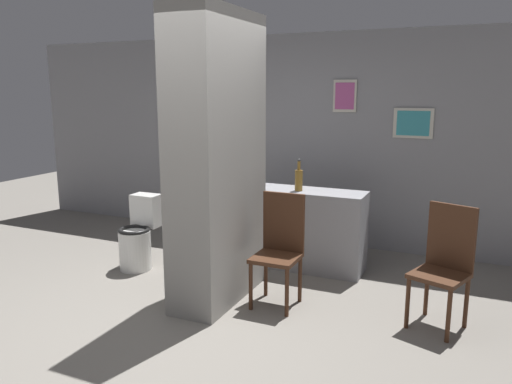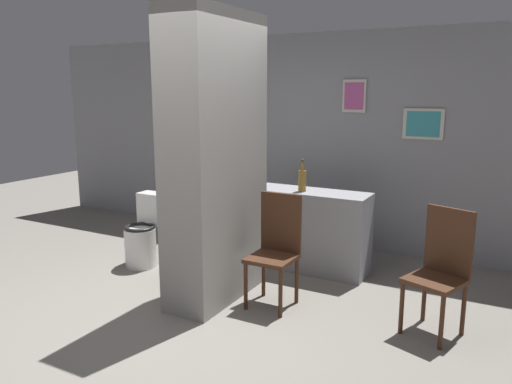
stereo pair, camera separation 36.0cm
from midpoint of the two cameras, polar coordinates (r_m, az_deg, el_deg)
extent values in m
plane|color=slate|center=(4.47, -6.80, -13.97)|extent=(14.00, 14.00, 0.00)
cube|color=gray|center=(6.39, 6.68, 5.93)|extent=(8.00, 0.06, 2.60)
cube|color=beige|center=(7.07, -5.68, 9.75)|extent=(0.36, 0.02, 0.48)
cube|color=#D86633|center=(7.06, -5.74, 9.74)|extent=(0.30, 0.01, 0.39)
cube|color=beige|center=(5.93, 20.25, 7.30)|extent=(0.44, 0.02, 0.34)
cube|color=teal|center=(5.92, 20.23, 7.29)|extent=(0.36, 0.01, 0.28)
cube|color=beige|center=(6.09, 12.88, 10.64)|extent=(0.28, 0.02, 0.38)
cube|color=#B24C8C|center=(6.07, 12.84, 10.64)|extent=(0.23, 0.01, 0.31)
cube|color=gray|center=(4.52, -2.37, 3.68)|extent=(0.46, 1.14, 2.60)
cylinder|color=black|center=(4.43, -6.62, 6.71)|extent=(0.03, 0.40, 0.40)
cylinder|color=red|center=(4.44, -6.78, 6.72)|extent=(0.01, 0.07, 0.07)
cube|color=gray|center=(5.48, 6.96, -4.24)|extent=(1.49, 0.44, 0.87)
cylinder|color=silver|center=(5.64, -11.27, -6.24)|extent=(0.34, 0.34, 0.43)
torus|color=black|center=(5.58, -11.37, -4.02)|extent=(0.34, 0.34, 0.04)
cube|color=silver|center=(5.71, -9.95, -1.87)|extent=(0.31, 0.20, 0.36)
cylinder|color=#422616|center=(4.48, 1.15, -10.75)|extent=(0.04, 0.04, 0.43)
cylinder|color=#422616|center=(4.35, 5.23, -11.52)|extent=(0.04, 0.04, 0.43)
cylinder|color=#422616|center=(4.77, 3.06, -9.37)|extent=(0.04, 0.04, 0.43)
cylinder|color=#422616|center=(4.64, 6.92, -10.03)|extent=(0.04, 0.04, 0.43)
cube|color=#422616|center=(4.48, 4.13, -7.61)|extent=(0.40, 0.40, 0.04)
cube|color=#422616|center=(4.55, 5.14, -3.49)|extent=(0.40, 0.03, 0.54)
cylinder|color=#422616|center=(4.29, 18.69, -12.48)|extent=(0.04, 0.04, 0.43)
cylinder|color=#422616|center=(4.15, 22.88, -13.63)|extent=(0.04, 0.04, 0.43)
cylinder|color=#422616|center=(4.57, 20.87, -11.12)|extent=(0.04, 0.04, 0.43)
cylinder|color=#422616|center=(4.44, 24.85, -12.12)|extent=(0.04, 0.04, 0.43)
cube|color=#422616|center=(4.27, 22.06, -9.43)|extent=(0.51, 0.51, 0.04)
cube|color=#422616|center=(4.34, 23.44, -5.18)|extent=(0.38, 0.16, 0.54)
torus|color=black|center=(6.15, -3.46, -3.29)|extent=(0.69, 0.04, 0.69)
torus|color=black|center=(5.73, 4.61, -4.44)|extent=(0.69, 0.04, 0.69)
cylinder|color=maroon|center=(5.88, 0.43, -2.19)|extent=(0.87, 0.04, 0.04)
cylinder|color=maroon|center=(5.99, -1.56, -1.93)|extent=(0.03, 0.03, 0.36)
cylinder|color=maroon|center=(5.70, 4.21, -2.67)|extent=(0.03, 0.03, 0.32)
cube|color=black|center=(5.95, -1.57, -0.08)|extent=(0.16, 0.06, 0.04)
cylinder|color=#262626|center=(5.66, 4.23, -1.08)|extent=(0.03, 0.42, 0.03)
cylinder|color=olive|center=(5.28, 7.25, 1.23)|extent=(0.08, 0.08, 0.22)
cylinder|color=olive|center=(5.26, 7.30, 2.93)|extent=(0.03, 0.03, 0.09)
sphere|color=#333333|center=(5.25, 7.31, 3.55)|extent=(0.03, 0.03, 0.03)
camera|label=1|loc=(0.18, -87.87, 0.44)|focal=35.00mm
camera|label=2|loc=(0.18, 92.13, -0.44)|focal=35.00mm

